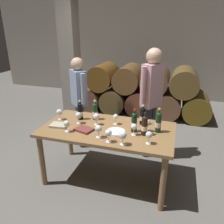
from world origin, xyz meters
TOP-DOWN VIEW (x-y plane):
  - ground_plane at (0.00, 0.00)m, footprint 14.00×14.00m
  - cellar_back_wall at (0.00, 4.20)m, footprint 10.00×0.24m
  - barrel_stack at (0.00, 2.60)m, footprint 3.12×0.90m
  - stone_pillar at (-1.30, 1.60)m, footprint 0.32×0.32m
  - dining_table at (0.00, 0.00)m, footprint 1.70×0.90m
  - wine_bottle_0 at (0.41, 0.26)m, footprint 0.07×0.07m
  - wine_bottle_1 at (0.63, 0.08)m, footprint 0.07×0.07m
  - wine_bottle_2 at (0.35, 0.01)m, footprint 0.07×0.07m
  - wine_bottle_3 at (-0.46, 0.17)m, footprint 0.07×0.07m
  - wine_bottle_4 at (-0.26, 0.23)m, footprint 0.07×0.07m
  - wine_bottle_5 at (0.48, -0.05)m, footprint 0.07×0.07m
  - wine_glass_0 at (-0.02, -0.27)m, footprint 0.08×0.08m
  - wine_glass_1 at (-0.73, 0.07)m, footprint 0.08×0.08m
  - wine_glass_2 at (0.36, -0.09)m, footprint 0.07×0.07m
  - wine_glass_3 at (-0.18, 0.06)m, footprint 0.09×0.09m
  - wine_glass_4 at (0.29, -0.36)m, footprint 0.09×0.09m
  - wine_glass_5 at (-0.45, -0.24)m, footprint 0.08×0.08m
  - wine_glass_6 at (-0.42, 0.03)m, footprint 0.09×0.09m
  - wine_glass_7 at (0.12, -0.34)m, footprint 0.08×0.08m
  - wine_glass_8 at (0.07, 0.15)m, footprint 0.07×0.07m
  - wine_glass_9 at (0.49, 0.06)m, footprint 0.09×0.09m
  - wine_glass_10 at (0.57, -0.25)m, footprint 0.08×0.08m
  - tasting_notebook at (-0.26, -0.15)m, footprint 0.26×0.22m
  - leather_ledger at (-0.63, -0.13)m, footprint 0.23×0.18m
  - serving_plate at (0.13, -0.08)m, footprint 0.24×0.24m
  - sommelier_presenting at (0.45, 0.75)m, footprint 0.32×0.44m
  - taster_seated_left at (-0.73, 0.72)m, footprint 0.37×0.37m

SIDE VIEW (x-z plane):
  - ground_plane at x=0.00m, z-range 0.00..0.00m
  - barrel_stack at x=0.00m, z-range -0.03..1.12m
  - dining_table at x=0.00m, z-range 0.29..1.05m
  - serving_plate at x=0.13m, z-range 0.76..0.77m
  - tasting_notebook at x=-0.26m, z-range 0.76..0.79m
  - leather_ledger at x=-0.63m, z-range 0.76..0.79m
  - wine_glass_8 at x=0.07m, z-range 0.79..0.93m
  - wine_glass_2 at x=0.36m, z-range 0.79..0.94m
  - wine_glass_5 at x=-0.45m, z-range 0.79..0.94m
  - wine_glass_10 at x=0.57m, z-range 0.79..0.94m
  - wine_glass_7 at x=0.12m, z-range 0.79..0.95m
  - wine_glass_1 at x=-0.73m, z-range 0.79..0.95m
  - wine_glass_0 at x=-0.02m, z-range 0.79..0.95m
  - wine_glass_6 at x=-0.42m, z-range 0.79..0.95m
  - wine_glass_9 at x=0.49m, z-range 0.79..0.95m
  - wine_glass_3 at x=-0.18m, z-range 0.79..0.95m
  - wine_glass_4 at x=0.29m, z-range 0.79..0.96m
  - wine_bottle_0 at x=0.41m, z-range 0.74..1.02m
  - wine_bottle_3 at x=-0.46m, z-range 0.74..1.02m
  - wine_bottle_4 at x=-0.26m, z-range 0.74..1.02m
  - wine_bottle_5 at x=0.48m, z-range 0.74..1.03m
  - wine_bottle_2 at x=0.35m, z-range 0.74..1.04m
  - wine_bottle_1 at x=0.63m, z-range 0.74..1.05m
  - taster_seated_left at x=-0.73m, z-range 0.15..1.69m
  - sommelier_presenting at x=0.45m, z-range 0.19..1.90m
  - stone_pillar at x=-1.30m, z-range 0.00..2.60m
  - cellar_back_wall at x=0.00m, z-range 0.00..2.80m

